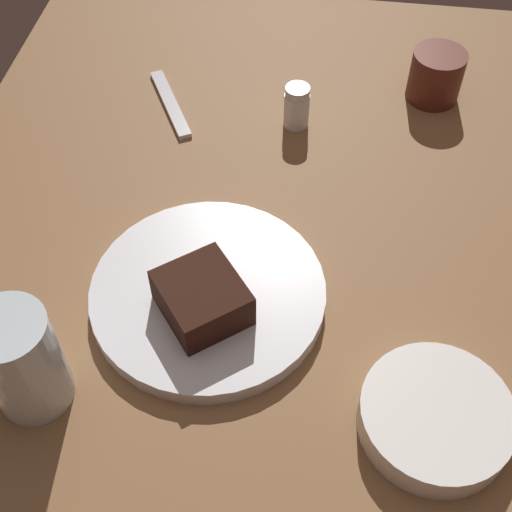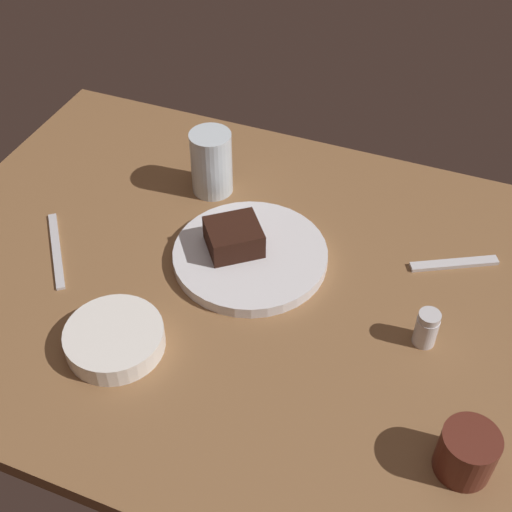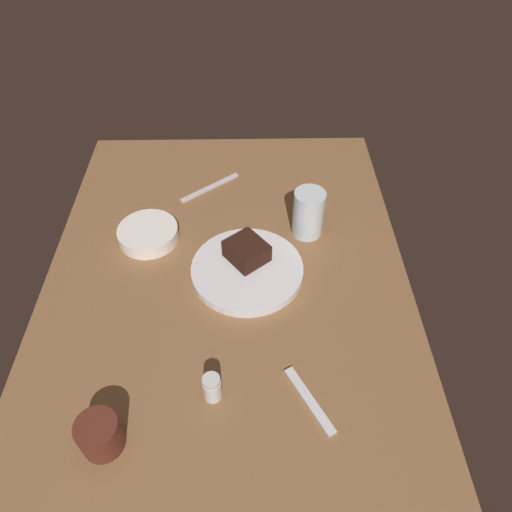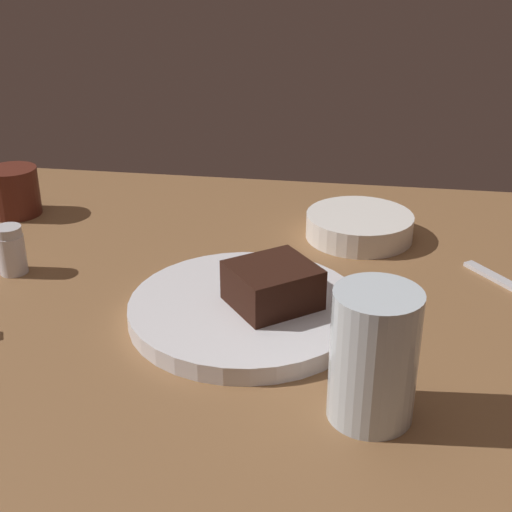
% 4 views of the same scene
% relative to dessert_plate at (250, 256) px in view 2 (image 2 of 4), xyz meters
% --- Properties ---
extents(dining_table, '(1.20, 0.84, 0.03)m').
position_rel_dessert_plate_xyz_m(dining_table, '(0.04, -0.05, -0.03)').
color(dining_table, brown).
rests_on(dining_table, ground).
extents(dessert_plate, '(0.26, 0.26, 0.02)m').
position_rel_dessert_plate_xyz_m(dessert_plate, '(0.00, 0.00, 0.00)').
color(dessert_plate, silver).
rests_on(dessert_plate, dining_table).
extents(chocolate_cake_slice, '(0.12, 0.12, 0.05)m').
position_rel_dessert_plate_xyz_m(chocolate_cake_slice, '(-0.03, -0.00, 0.03)').
color(chocolate_cake_slice, black).
rests_on(chocolate_cake_slice, dessert_plate).
extents(salt_shaker, '(0.03, 0.03, 0.06)m').
position_rel_dessert_plate_xyz_m(salt_shaker, '(0.31, -0.07, 0.02)').
color(salt_shaker, silver).
rests_on(salt_shaker, dining_table).
extents(water_glass, '(0.08, 0.08, 0.12)m').
position_rel_dessert_plate_xyz_m(water_glass, '(-0.14, 0.15, 0.05)').
color(water_glass, silver).
rests_on(water_glass, dining_table).
extents(side_bowl, '(0.15, 0.15, 0.03)m').
position_rel_dessert_plate_xyz_m(side_bowl, '(-0.12, -0.24, 0.01)').
color(side_bowl, white).
rests_on(side_bowl, dining_table).
extents(coffee_cup, '(0.07, 0.07, 0.07)m').
position_rel_dessert_plate_xyz_m(coffee_cup, '(0.40, -0.25, 0.03)').
color(coffee_cup, '#562319').
rests_on(coffee_cup, dining_table).
extents(dessert_spoon, '(0.14, 0.09, 0.01)m').
position_rel_dessert_plate_xyz_m(dessert_spoon, '(0.32, 0.11, -0.01)').
color(dessert_spoon, silver).
rests_on(dessert_spoon, dining_table).
extents(butter_knife, '(0.13, 0.16, 0.01)m').
position_rel_dessert_plate_xyz_m(butter_knife, '(-0.32, -0.10, -0.01)').
color(butter_knife, silver).
rests_on(butter_knife, dining_table).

